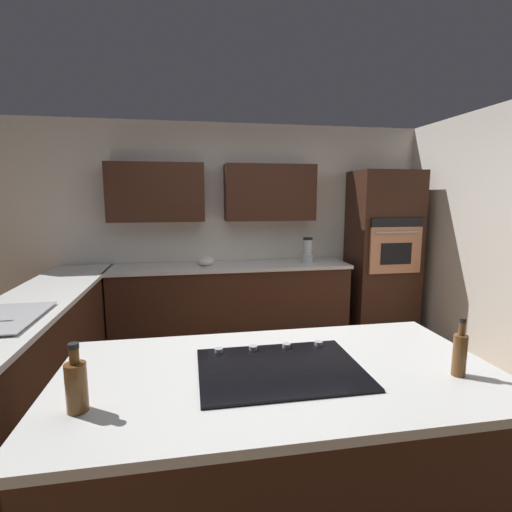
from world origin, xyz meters
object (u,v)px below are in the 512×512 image
at_px(oil_bottle, 76,385).
at_px(second_bottle, 460,353).
at_px(cooktop, 280,368).
at_px(wall_oven, 382,251).
at_px(blender, 308,252).
at_px(mixing_bowl, 206,261).
at_px(sink_unit, 0,318).

distance_m(oil_bottle, second_bottle, 1.63).
relative_size(cooktop, second_bottle, 2.80).
bearing_deg(second_bottle, oil_bottle, 0.29).
bearing_deg(cooktop, second_bottle, 166.02).
bearing_deg(wall_oven, second_bottle, 67.60).
height_order(blender, oil_bottle, blender).
bearing_deg(blender, mixing_bowl, 0.00).
relative_size(sink_unit, blender, 2.26).
height_order(wall_oven, second_bottle, wall_oven).
relative_size(wall_oven, sink_unit, 2.89).
xyz_separation_m(cooktop, oil_bottle, (0.84, 0.20, 0.10)).
distance_m(wall_oven, blender, 1.00).
bearing_deg(wall_oven, oil_bottle, 46.48).
relative_size(mixing_bowl, second_bottle, 0.73).
height_order(wall_oven, blender, wall_oven).
bearing_deg(mixing_bowl, second_bottle, 108.47).
height_order(mixing_bowl, second_bottle, second_bottle).
xyz_separation_m(sink_unit, mixing_bowl, (-1.43, -1.80, 0.04)).
bearing_deg(wall_oven, mixing_bowl, 0.00).
xyz_separation_m(sink_unit, oil_bottle, (-0.81, 1.23, 0.09)).
bearing_deg(sink_unit, wall_oven, -153.96).
height_order(sink_unit, oil_bottle, oil_bottle).
height_order(blender, second_bottle, blender).
relative_size(blender, second_bottle, 1.14).
height_order(oil_bottle, second_bottle, second_bottle).
distance_m(sink_unit, cooktop, 1.94).
relative_size(sink_unit, oil_bottle, 2.59).
relative_size(sink_unit, cooktop, 0.92).
bearing_deg(second_bottle, mixing_bowl, -71.53).
bearing_deg(second_bottle, wall_oven, -112.40).
relative_size(blender, oil_bottle, 1.15).
height_order(wall_oven, mixing_bowl, wall_oven).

